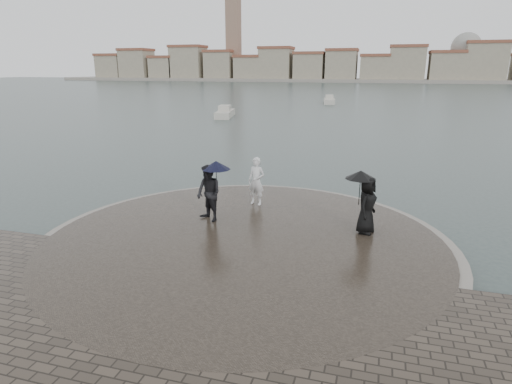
% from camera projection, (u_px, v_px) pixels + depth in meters
% --- Properties ---
extents(ground, '(400.00, 400.00, 0.00)m').
position_uv_depth(ground, '(198.00, 309.00, 9.80)').
color(ground, '#2B3835').
rests_on(ground, ground).
extents(kerb_ring, '(12.50, 12.50, 0.32)m').
position_uv_depth(kerb_ring, '(244.00, 244.00, 12.98)').
color(kerb_ring, gray).
rests_on(kerb_ring, ground).
extents(quay_tip, '(11.90, 11.90, 0.36)m').
position_uv_depth(quay_tip, '(244.00, 244.00, 12.97)').
color(quay_tip, '#2D261E').
rests_on(quay_tip, ground).
extents(statue, '(0.73, 0.57, 1.79)m').
position_uv_depth(statue, '(256.00, 181.00, 15.89)').
color(statue, silver).
rests_on(statue, quay_tip).
extents(visitor_left, '(1.31, 1.13, 2.04)m').
position_uv_depth(visitor_left, '(210.00, 189.00, 14.13)').
color(visitor_left, black).
rests_on(visitor_left, quay_tip).
extents(visitor_right, '(1.13, 1.08, 1.95)m').
position_uv_depth(visitor_right, '(366.00, 199.00, 13.10)').
color(visitor_right, black).
rests_on(visitor_right, quay_tip).
extents(far_skyline, '(260.00, 20.00, 37.00)m').
position_uv_depth(far_skyline, '(357.00, 67.00, 158.03)').
color(far_skyline, gray).
rests_on(far_skyline, ground).
extents(boats, '(41.91, 27.72, 1.50)m').
position_uv_depth(boats, '(372.00, 109.00, 52.78)').
color(boats, '#B8B4A6').
rests_on(boats, ground).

